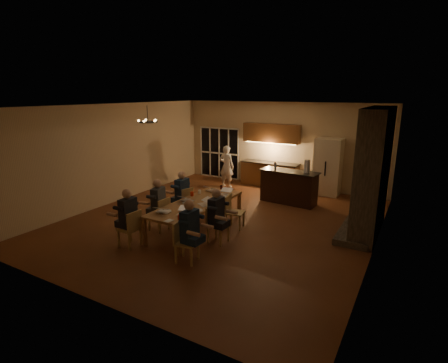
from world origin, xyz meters
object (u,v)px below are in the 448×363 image
chandelier (148,122)px  chair_left_mid (159,214)px  redcup_near (180,217)px  bar_blender (307,166)px  plate_near (197,210)px  laptop_b (184,210)px  mug_mid (214,196)px  can_cola (221,187)px  laptop_c (187,197)px  person_left_near (128,217)px  dining_table (197,216)px  laptop_d (204,201)px  bar_bottle (275,166)px  plate_far (225,197)px  chair_right_near (187,242)px  laptop_e (212,187)px  laptop_f (226,191)px  mug_front (184,204)px  person_left_far (182,195)px  can_silver (182,209)px  plate_left (166,211)px  chair_right_mid (218,225)px  person_right_mid (216,217)px  chair_right_far (235,212)px  bar_island (289,187)px  person_left_mid (159,205)px  chair_left_near (129,228)px  redcup_mid (192,194)px  refrigerator (328,167)px  mug_back (199,192)px  standing_person (227,166)px  chair_left_far (184,202)px  can_right (215,200)px

chandelier → chair_left_mid: bearing=-40.4°
redcup_near → bar_blender: (1.49, 4.66, 0.47)m
redcup_near → plate_near: redcup_near is taller
laptop_b → mug_mid: laptop_b is taller
can_cola → laptop_c: bearing=-98.4°
person_left_near → dining_table: bearing=151.8°
laptop_d → bar_bottle: size_ratio=1.33×
laptop_b → mug_mid: (-0.11, 1.52, -0.06)m
plate_far → chair_right_near: bearing=-80.5°
laptop_e → laptop_f: same height
person_left_near → chandelier: chandelier is taller
mug_front → plate_near: size_ratio=0.38×
person_left_far → mug_mid: (1.03, 0.04, 0.11)m
plate_far → can_silver: bearing=-104.2°
person_left_near → plate_left: bearing=136.6°
chair_right_mid → laptop_e: size_ratio=2.78×
dining_table → person_right_mid: bearing=-29.6°
chair_right_far → person_right_mid: size_ratio=0.64×
chair_right_far → laptop_c: bearing=108.4°
bar_island → laptop_c: bearing=-110.4°
plate_near → plate_far: 1.28m
person_right_mid → mug_front: 1.02m
chair_right_mid → plate_far: (-0.47, 1.18, 0.31)m
person_left_mid → laptop_c: (0.56, 0.49, 0.17)m
bar_island → plate_near: bearing=-98.5°
chair_left_near → redcup_mid: (0.36, 2.07, 0.37)m
chair_left_near → person_left_near: (-0.06, 0.06, 0.24)m
plate_near → bar_blender: (1.50, 3.95, 0.53)m
person_left_mid → mug_mid: size_ratio=13.80×
dining_table → person_right_mid: (0.90, -0.51, 0.31)m
bar_island → bar_bottle: (-0.49, -0.00, 0.66)m
bar_bottle → bar_blender: bar_blender is taller
person_left_near → laptop_b: 1.32m
chair_right_near → laptop_c: (-1.13, 1.61, 0.42)m
dining_table → laptop_c: laptop_c is taller
chair_right_mid → laptop_b: (-0.64, -0.49, 0.42)m
redcup_mid → chair_right_mid: bearing=-32.4°
refrigerator → bar_bottle: 2.10m
chair_left_near → mug_back: chair_left_near is taller
chair_left_near → standing_person: (-0.62, 5.79, 0.36)m
chair_left_far → plate_near: (1.28, -1.18, 0.31)m
laptop_d → redcup_near: bearing=-55.7°
person_left_near → can_silver: person_left_near is taller
plate_left → dining_table: bearing=74.6°
chair_right_far → laptop_c: 1.35m
mug_front → redcup_mid: size_ratio=0.83×
person_left_far → bar_bottle: (1.70, 2.85, 0.51)m
can_cola → can_right: same height
dining_table → redcup_mid: (-0.45, 0.43, 0.44)m
bar_island → chandelier: chandelier is taller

